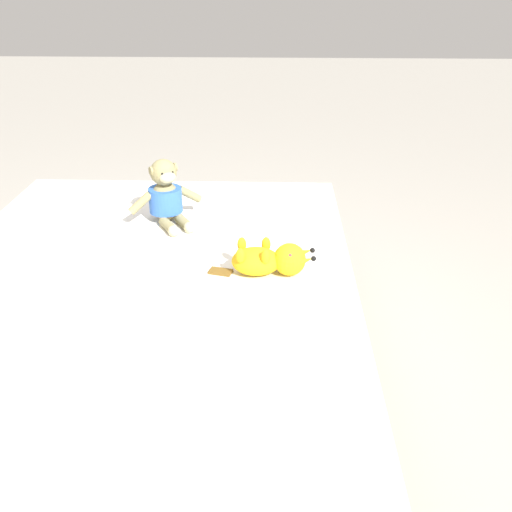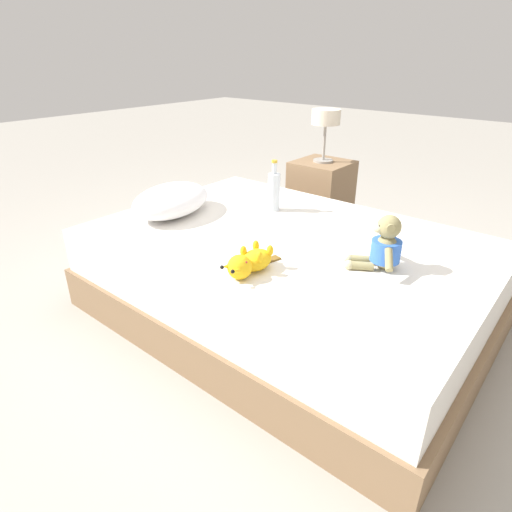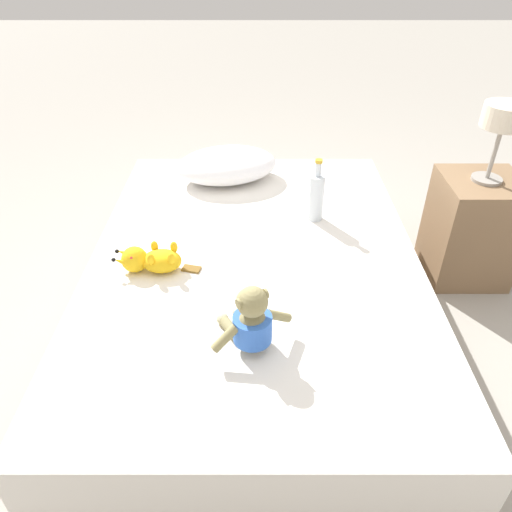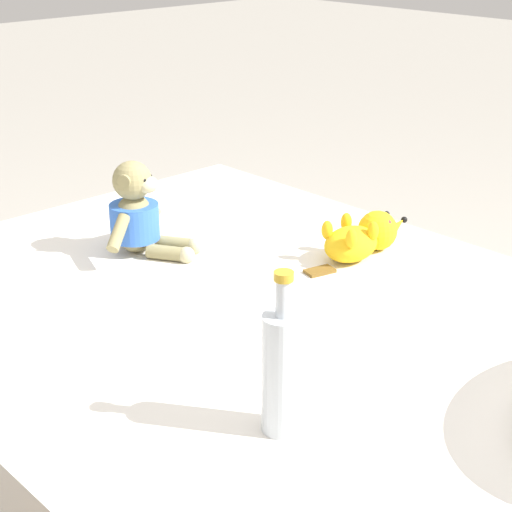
# 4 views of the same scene
# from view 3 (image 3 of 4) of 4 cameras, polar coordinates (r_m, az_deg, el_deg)

# --- Properties ---
(ground_plane) EXTENTS (16.00, 16.00, 0.00)m
(ground_plane) POSITION_cam_3_polar(r_m,az_deg,el_deg) (2.23, -0.19, -9.22)
(ground_plane) COLOR #9E998E
(bed) EXTENTS (1.35, 1.92, 0.44)m
(bed) POSITION_cam_3_polar(r_m,az_deg,el_deg) (2.08, -0.20, -4.95)
(bed) COLOR #846647
(bed) RESTS_ON ground_plane
(pillow) EXTENTS (0.57, 0.45, 0.16)m
(pillow) POSITION_cam_3_polar(r_m,az_deg,el_deg) (2.50, -3.49, 10.66)
(pillow) COLOR white
(pillow) RESTS_ON bed
(plush_monkey) EXTENTS (0.26, 0.25, 0.24)m
(plush_monkey) POSITION_cam_3_polar(r_m,az_deg,el_deg) (1.50, -0.68, -7.80)
(plush_monkey) COLOR #8E8456
(plush_monkey) RESTS_ON bed
(plush_yellow_creature) EXTENTS (0.33, 0.11, 0.10)m
(plush_yellow_creature) POSITION_cam_3_polar(r_m,az_deg,el_deg) (1.88, -12.41, -0.44)
(plush_yellow_creature) COLOR yellow
(plush_yellow_creature) RESTS_ON bed
(glass_bottle) EXTENTS (0.07, 0.07, 0.28)m
(glass_bottle) POSITION_cam_3_polar(r_m,az_deg,el_deg) (2.14, 7.06, 7.01)
(glass_bottle) COLOR silver
(glass_bottle) RESTS_ON bed
(nightstand) EXTENTS (0.38, 0.38, 0.54)m
(nightstand) POSITION_cam_3_polar(r_m,az_deg,el_deg) (2.66, 24.03, 2.97)
(nightstand) COLOR #846647
(nightstand) RESTS_ON ground_plane
(bedside_lamp) EXTENTS (0.20, 0.20, 0.36)m
(bedside_lamp) POSITION_cam_3_polar(r_m,az_deg,el_deg) (2.44, 27.18, 13.98)
(bedside_lamp) COLOR gray
(bedside_lamp) RESTS_ON nightstand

